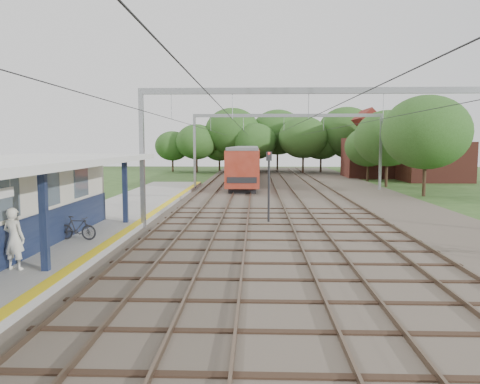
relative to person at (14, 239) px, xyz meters
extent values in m
plane|color=#2D4C1E|center=(6.92, -6.08, -1.34)|extent=(160.00, 160.00, 0.00)
cube|color=#473D33|center=(10.92, 23.92, -1.29)|extent=(18.00, 90.00, 0.10)
cube|color=gray|center=(-0.58, 7.92, -1.16)|extent=(5.00, 52.00, 0.35)
cube|color=yellow|center=(1.67, 7.92, -0.98)|extent=(0.45, 52.00, 0.01)
cube|color=#121C3A|center=(-0.36, 0.92, -0.29)|extent=(0.06, 18.00, 1.40)
cube|color=slate|center=(-0.35, 0.92, 1.21)|extent=(0.05, 16.00, 1.30)
cube|color=#121C3A|center=(1.02, -0.08, 0.61)|extent=(0.22, 0.22, 3.20)
cube|color=#121C3A|center=(1.02, 8.92, 0.61)|extent=(0.22, 0.22, 3.20)
cube|color=white|center=(0.92, -2.08, 1.66)|extent=(0.06, 0.85, 0.26)
cube|color=brown|center=(2.70, 23.92, -1.16)|extent=(0.07, 88.00, 0.15)
cube|color=brown|center=(4.14, 23.92, -1.16)|extent=(0.07, 88.00, 0.15)
cube|color=brown|center=(5.70, 23.92, -1.16)|extent=(0.07, 88.00, 0.15)
cube|color=brown|center=(7.14, 23.92, -1.16)|extent=(0.07, 88.00, 0.15)
cube|color=brown|center=(9.40, 23.92, -1.16)|extent=(0.07, 88.00, 0.15)
cube|color=brown|center=(10.84, 23.92, -1.16)|extent=(0.07, 88.00, 0.15)
cube|color=brown|center=(13.00, 23.92, -1.16)|extent=(0.07, 88.00, 0.15)
cube|color=brown|center=(14.44, 23.92, -1.16)|extent=(0.07, 88.00, 0.15)
cube|color=gray|center=(1.92, 8.92, 2.16)|extent=(0.22, 0.22, 7.00)
cube|color=gray|center=(10.42, 8.92, 5.51)|extent=(17.00, 0.20, 0.30)
cube|color=gray|center=(1.92, 28.92, 2.16)|extent=(0.22, 0.22, 7.00)
cube|color=gray|center=(18.92, 28.92, 2.16)|extent=(0.22, 0.22, 7.00)
cube|color=gray|center=(10.42, 28.92, 5.51)|extent=(17.00, 0.20, 0.30)
cylinder|color=black|center=(3.42, 23.92, 4.16)|extent=(0.02, 88.00, 0.02)
cylinder|color=black|center=(6.42, 23.92, 4.16)|extent=(0.02, 88.00, 0.02)
cylinder|color=black|center=(10.12, 23.92, 4.16)|extent=(0.02, 88.00, 0.02)
cylinder|color=black|center=(13.72, 23.92, 4.16)|extent=(0.02, 88.00, 0.02)
cylinder|color=#382619|center=(-3.08, 54.92, 0.10)|extent=(0.28, 0.28, 2.88)
ellipsoid|color=#224016|center=(-3.08, 54.92, 3.62)|extent=(6.72, 6.72, 5.76)
cylinder|color=#382619|center=(2.92, 56.92, -0.08)|extent=(0.28, 0.28, 2.52)
ellipsoid|color=#224016|center=(2.92, 56.92, 3.00)|extent=(5.88, 5.88, 5.04)
cylinder|color=#382619|center=(8.92, 53.92, 0.28)|extent=(0.28, 0.28, 3.24)
ellipsoid|color=#224016|center=(8.92, 53.92, 4.24)|extent=(7.56, 7.56, 6.48)
cylinder|color=#382619|center=(14.92, 55.92, 0.01)|extent=(0.28, 0.28, 2.70)
ellipsoid|color=#224016|center=(14.92, 55.92, 3.31)|extent=(6.30, 6.30, 5.40)
cylinder|color=#382619|center=(21.42, 31.92, -0.08)|extent=(0.28, 0.28, 2.52)
ellipsoid|color=#224016|center=(21.42, 31.92, 3.00)|extent=(5.88, 5.88, 5.04)
cylinder|color=#382619|center=(21.92, 47.92, 0.10)|extent=(0.28, 0.28, 2.88)
ellipsoid|color=#224016|center=(21.92, 47.92, 3.62)|extent=(6.72, 6.72, 5.76)
cube|color=brown|center=(27.92, 39.92, 0.91)|extent=(7.00, 6.00, 4.50)
cube|color=maroon|center=(27.92, 39.92, 4.06)|extent=(4.99, 6.12, 4.99)
cube|color=brown|center=(22.92, 45.92, 1.16)|extent=(8.00, 6.00, 5.00)
cube|color=maroon|center=(22.92, 45.92, 4.56)|extent=(5.52, 6.12, 5.52)
imported|color=silver|center=(0.00, 0.00, 0.00)|extent=(0.80, 0.60, 1.97)
imported|color=black|center=(0.23, 4.57, -0.49)|extent=(1.67, 0.62, 0.98)
cube|color=black|center=(6.42, 33.32, -1.02)|extent=(2.33, 16.65, 0.44)
cube|color=maroon|center=(6.42, 33.32, 0.80)|extent=(2.92, 18.09, 3.17)
cube|color=black|center=(6.42, 33.32, 1.13)|extent=(2.96, 16.65, 0.90)
cube|color=slate|center=(6.42, 33.32, 2.50)|extent=(2.68, 18.09, 0.28)
cube|color=black|center=(6.42, 52.02, -1.02)|extent=(2.33, 16.65, 0.44)
cube|color=maroon|center=(6.42, 52.02, 0.80)|extent=(2.92, 18.09, 3.17)
cube|color=black|center=(6.42, 52.02, 1.13)|extent=(2.96, 16.65, 0.90)
cube|color=slate|center=(6.42, 52.02, 2.50)|extent=(2.68, 18.09, 0.28)
cylinder|color=black|center=(8.27, 10.85, 0.43)|extent=(0.15, 0.15, 3.53)
cube|color=black|center=(8.27, 10.85, 2.30)|extent=(0.30, 0.24, 0.49)
sphere|color=red|center=(8.27, 10.75, 2.45)|extent=(0.12, 0.12, 0.12)
camera|label=1|loc=(7.58, -14.16, 2.97)|focal=35.00mm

